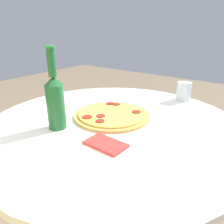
{
  "coord_description": "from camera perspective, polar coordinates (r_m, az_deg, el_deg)",
  "views": [
    {
      "loc": [
        -0.46,
        0.64,
        1.08
      ],
      "look_at": [
        0.04,
        -0.04,
        0.74
      ],
      "focal_mm": 35.0,
      "sensor_mm": 36.0,
      "label": 1
    }
  ],
  "objects": [
    {
      "name": "napkin",
      "position": [
        0.71,
        -1.66,
        -8.36
      ],
      "size": [
        0.14,
        0.09,
        0.01
      ],
      "color": "red",
      "rests_on": "table"
    },
    {
      "name": "beer_bottle",
      "position": [
        0.81,
        -14.62,
        3.13
      ],
      "size": [
        0.07,
        0.07,
        0.3
      ],
      "color": "#195628",
      "rests_on": "table"
    },
    {
      "name": "table",
      "position": [
        0.96,
        0.5,
        -12.62
      ],
      "size": [
        1.01,
        1.01,
        0.72
      ],
      "color": "white",
      "rests_on": "ground_plane"
    },
    {
      "name": "pizza",
      "position": [
        0.92,
        -0.02,
        -0.71
      ],
      "size": [
        0.32,
        0.32,
        0.02
      ],
      "color": "#C68E47",
      "rests_on": "table"
    },
    {
      "name": "drinking_glass",
      "position": [
        1.16,
        18.22,
        5.15
      ],
      "size": [
        0.07,
        0.07,
        0.09
      ],
      "color": "silver",
      "rests_on": "table"
    }
  ]
}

